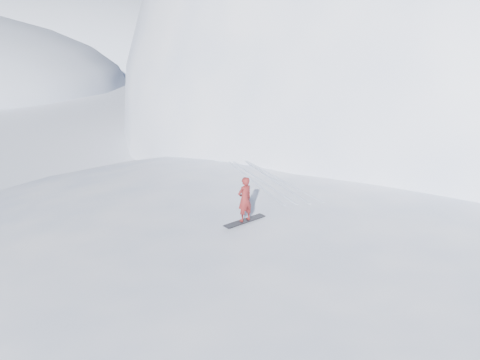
# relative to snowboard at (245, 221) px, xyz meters

# --- Properties ---
(ground) EXTENTS (400.00, 400.00, 0.00)m
(ground) POSITION_rel_snowboard_xyz_m (2.04, -1.38, -2.41)
(ground) COLOR white
(ground) RESTS_ON ground
(near_ridge) EXTENTS (36.00, 28.00, 4.80)m
(near_ridge) POSITION_rel_snowboard_xyz_m (3.04, 1.62, -2.41)
(near_ridge) COLOR white
(near_ridge) RESTS_ON ground
(summit_peak) EXTENTS (60.00, 56.00, 56.00)m
(summit_peak) POSITION_rel_snowboard_xyz_m (24.04, 24.62, -2.41)
(summit_peak) COLOR white
(summit_peak) RESTS_ON ground
(peak_shoulder) EXTENTS (28.00, 24.00, 18.00)m
(peak_shoulder) POSITION_rel_snowboard_xyz_m (12.04, 18.62, -2.41)
(peak_shoulder) COLOR white
(peak_shoulder) RESTS_ON ground
(far_ridge_c) EXTENTS (140.00, 90.00, 36.00)m
(far_ridge_c) POSITION_rel_snowboard_xyz_m (-37.96, 108.62, -2.41)
(far_ridge_c) COLOR white
(far_ridge_c) RESTS_ON ground
(wind_bumps) EXTENTS (16.00, 14.40, 1.00)m
(wind_bumps) POSITION_rel_snowboard_xyz_m (1.48, 0.74, -2.41)
(wind_bumps) COLOR white
(wind_bumps) RESTS_ON ground
(snowboard) EXTENTS (1.52, 1.08, 0.03)m
(snowboard) POSITION_rel_snowboard_xyz_m (0.00, 0.00, 0.00)
(snowboard) COLOR black
(snowboard) RESTS_ON near_ridge
(snowboarder) EXTENTS (0.65, 0.59, 1.50)m
(snowboarder) POSITION_rel_snowboard_xyz_m (0.00, 0.00, 0.76)
(snowboarder) COLOR maroon
(snowboarder) RESTS_ON snowboard
(board_tracks) EXTENTS (2.75, 5.89, 0.04)m
(board_tracks) POSITION_rel_snowboard_xyz_m (1.62, 4.07, 0.01)
(board_tracks) COLOR silver
(board_tracks) RESTS_ON ground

